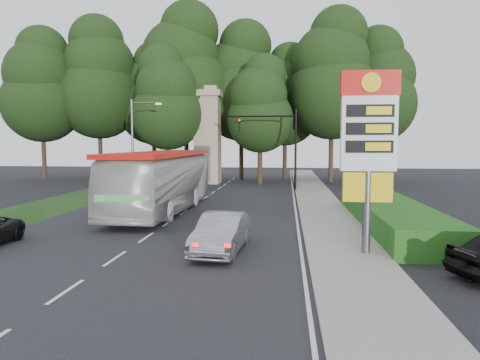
# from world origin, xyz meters

# --- Properties ---
(ground) EXTENTS (120.00, 120.00, 0.00)m
(ground) POSITION_xyz_m (0.00, 0.00, 0.00)
(ground) COLOR black
(ground) RESTS_ON ground
(road_surface) EXTENTS (14.00, 80.00, 0.02)m
(road_surface) POSITION_xyz_m (0.00, 12.00, 0.01)
(road_surface) COLOR black
(road_surface) RESTS_ON ground
(sidewalk_right) EXTENTS (3.00, 80.00, 0.12)m
(sidewalk_right) POSITION_xyz_m (8.50, 12.00, 0.06)
(sidewalk_right) COLOR gray
(sidewalk_right) RESTS_ON ground
(grass_verge_left) EXTENTS (5.00, 50.00, 0.02)m
(grass_verge_left) POSITION_xyz_m (-9.50, 18.00, 0.01)
(grass_verge_left) COLOR #193814
(grass_verge_left) RESTS_ON ground
(hedge) EXTENTS (3.00, 14.00, 1.20)m
(hedge) POSITION_xyz_m (11.50, 8.00, 0.60)
(hedge) COLOR #1C5316
(hedge) RESTS_ON ground
(gas_station_pylon) EXTENTS (2.10, 0.45, 6.85)m
(gas_station_pylon) POSITION_xyz_m (9.20, 1.99, 4.45)
(gas_station_pylon) COLOR #59595E
(gas_station_pylon) RESTS_ON ground
(traffic_signal_mast) EXTENTS (6.10, 0.35, 7.20)m
(traffic_signal_mast) POSITION_xyz_m (5.68, 24.00, 4.67)
(traffic_signal_mast) COLOR black
(traffic_signal_mast) RESTS_ON ground
(streetlight_signs) EXTENTS (2.75, 0.98, 8.00)m
(streetlight_signs) POSITION_xyz_m (-6.99, 22.01, 4.44)
(streetlight_signs) COLOR #59595E
(streetlight_signs) RESTS_ON ground
(monument) EXTENTS (3.00, 3.00, 10.05)m
(monument) POSITION_xyz_m (-2.00, 30.00, 5.10)
(monument) COLOR gray
(monument) RESTS_ON ground
(tree_far_west) EXTENTS (8.96, 8.96, 17.60)m
(tree_far_west) POSITION_xyz_m (-22.00, 33.00, 10.68)
(tree_far_west) COLOR #2D2116
(tree_far_west) RESTS_ON ground
(tree_west_mid) EXTENTS (9.80, 9.80, 19.25)m
(tree_west_mid) POSITION_xyz_m (-16.00, 35.00, 11.69)
(tree_west_mid) COLOR #2D2116
(tree_west_mid) RESTS_ON ground
(tree_west_near) EXTENTS (8.40, 8.40, 16.50)m
(tree_west_near) POSITION_xyz_m (-10.00, 37.00, 10.02)
(tree_west_near) COLOR #2D2116
(tree_west_near) RESTS_ON ground
(tree_center_left) EXTENTS (10.08, 10.08, 19.80)m
(tree_center_left) POSITION_xyz_m (-5.00, 33.00, 12.02)
(tree_center_left) COLOR #2D2116
(tree_center_left) RESTS_ON ground
(tree_center_right) EXTENTS (9.24, 9.24, 18.15)m
(tree_center_right) POSITION_xyz_m (1.00, 35.00, 11.02)
(tree_center_right) COLOR #2D2116
(tree_center_right) RESTS_ON ground
(tree_east_near) EXTENTS (8.12, 8.12, 15.95)m
(tree_east_near) POSITION_xyz_m (6.00, 37.00, 9.68)
(tree_east_near) COLOR #2D2116
(tree_east_near) RESTS_ON ground
(tree_east_mid) EXTENTS (9.52, 9.52, 18.70)m
(tree_east_mid) POSITION_xyz_m (11.00, 33.00, 11.35)
(tree_east_mid) COLOR #2D2116
(tree_east_mid) RESTS_ON ground
(tree_far_east) EXTENTS (8.68, 8.68, 17.05)m
(tree_far_east) POSITION_xyz_m (16.00, 35.00, 10.35)
(tree_far_east) COLOR #2D2116
(tree_far_east) RESTS_ON ground
(tree_monument_left) EXTENTS (7.28, 7.28, 14.30)m
(tree_monument_left) POSITION_xyz_m (-6.00, 29.00, 8.68)
(tree_monument_left) COLOR #2D2116
(tree_monument_left) RESTS_ON ground
(tree_monument_right) EXTENTS (6.72, 6.72, 13.20)m
(tree_monument_right) POSITION_xyz_m (3.50, 29.50, 8.01)
(tree_monument_right) COLOR #2D2116
(tree_monument_right) RESTS_ON ground
(transit_bus) EXTENTS (3.24, 13.32, 3.70)m
(transit_bus) POSITION_xyz_m (-1.39, 11.26, 1.85)
(transit_bus) COLOR beige
(transit_bus) RESTS_ON ground
(sedan_silver) EXTENTS (1.91, 4.63, 1.49)m
(sedan_silver) POSITION_xyz_m (3.72, 1.98, 0.75)
(sedan_silver) COLOR #96979D
(sedan_silver) RESTS_ON ground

